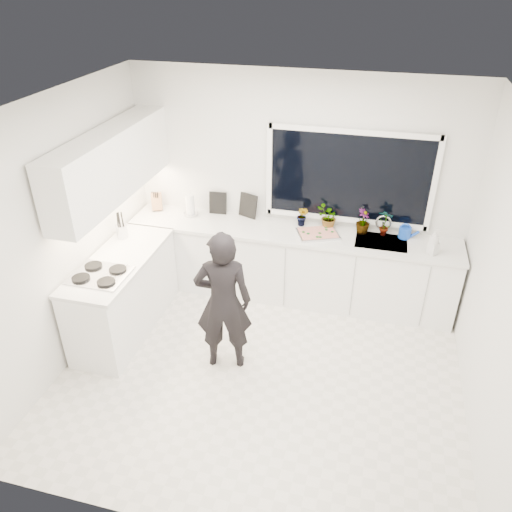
# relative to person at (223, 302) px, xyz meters

# --- Properties ---
(floor) EXTENTS (4.00, 3.50, 0.02)m
(floor) POSITION_rel_person_xyz_m (0.40, -0.07, -0.79)
(floor) COLOR beige
(floor) RESTS_ON ground
(wall_back) EXTENTS (4.00, 0.02, 2.70)m
(wall_back) POSITION_rel_person_xyz_m (0.40, 1.69, 0.57)
(wall_back) COLOR white
(wall_back) RESTS_ON ground
(wall_left) EXTENTS (0.02, 3.50, 2.70)m
(wall_left) POSITION_rel_person_xyz_m (-1.61, -0.07, 0.57)
(wall_left) COLOR white
(wall_left) RESTS_ON ground
(wall_right) EXTENTS (0.02, 3.50, 2.70)m
(wall_right) POSITION_rel_person_xyz_m (2.41, -0.07, 0.57)
(wall_right) COLOR white
(wall_right) RESTS_ON ground
(ceiling) EXTENTS (4.00, 3.50, 0.02)m
(ceiling) POSITION_rel_person_xyz_m (0.40, -0.07, 1.93)
(ceiling) COLOR white
(ceiling) RESTS_ON wall_back
(window) EXTENTS (1.80, 0.02, 1.00)m
(window) POSITION_rel_person_xyz_m (1.00, 1.66, 0.77)
(window) COLOR black
(window) RESTS_ON wall_back
(base_cabinets_back) EXTENTS (3.92, 0.58, 0.88)m
(base_cabinets_back) POSITION_rel_person_xyz_m (0.40, 1.38, -0.34)
(base_cabinets_back) COLOR white
(base_cabinets_back) RESTS_ON floor
(base_cabinets_left) EXTENTS (0.58, 1.60, 0.88)m
(base_cabinets_left) POSITION_rel_person_xyz_m (-1.27, 0.28, -0.34)
(base_cabinets_left) COLOR white
(base_cabinets_left) RESTS_ON floor
(countertop_back) EXTENTS (3.94, 0.62, 0.04)m
(countertop_back) POSITION_rel_person_xyz_m (0.40, 1.37, 0.12)
(countertop_back) COLOR silver
(countertop_back) RESTS_ON base_cabinets_back
(countertop_left) EXTENTS (0.62, 1.60, 0.04)m
(countertop_left) POSITION_rel_person_xyz_m (-1.27, 0.28, 0.12)
(countertop_left) COLOR silver
(countertop_left) RESTS_ON base_cabinets_left
(upper_cabinets) EXTENTS (0.34, 2.10, 0.70)m
(upper_cabinets) POSITION_rel_person_xyz_m (-1.39, 0.63, 1.07)
(upper_cabinets) COLOR white
(upper_cabinets) RESTS_ON wall_left
(sink) EXTENTS (0.58, 0.42, 0.14)m
(sink) POSITION_rel_person_xyz_m (1.45, 1.38, 0.09)
(sink) COLOR silver
(sink) RESTS_ON countertop_back
(faucet) EXTENTS (0.03, 0.03, 0.22)m
(faucet) POSITION_rel_person_xyz_m (1.45, 1.58, 0.25)
(faucet) COLOR silver
(faucet) RESTS_ON countertop_back
(stovetop) EXTENTS (0.56, 0.48, 0.03)m
(stovetop) POSITION_rel_person_xyz_m (-1.29, -0.07, 0.16)
(stovetop) COLOR black
(stovetop) RESTS_ON countertop_left
(person) EXTENTS (0.64, 0.50, 1.55)m
(person) POSITION_rel_person_xyz_m (0.00, 0.00, 0.00)
(person) COLOR black
(person) RESTS_ON floor
(pizza_tray) EXTENTS (0.56, 0.49, 0.03)m
(pizza_tray) POSITION_rel_person_xyz_m (0.73, 1.35, 0.16)
(pizza_tray) COLOR #B1B1B5
(pizza_tray) RESTS_ON countertop_back
(pizza) EXTENTS (0.50, 0.44, 0.01)m
(pizza) POSITION_rel_person_xyz_m (0.73, 1.35, 0.18)
(pizza) COLOR #AB3216
(pizza) RESTS_ON pizza_tray
(watering_can) EXTENTS (0.18, 0.18, 0.13)m
(watering_can) POSITION_rel_person_xyz_m (1.70, 1.54, 0.21)
(watering_can) COLOR blue
(watering_can) RESTS_ON countertop_back
(paper_towel_roll) EXTENTS (0.12, 0.12, 0.26)m
(paper_towel_roll) POSITION_rel_person_xyz_m (-0.89, 1.48, 0.27)
(paper_towel_roll) COLOR white
(paper_towel_roll) RESTS_ON countertop_back
(knife_block) EXTENTS (0.16, 0.14, 0.22)m
(knife_block) POSITION_rel_person_xyz_m (-1.37, 1.52, 0.25)
(knife_block) COLOR olive
(knife_block) RESTS_ON countertop_back
(utensil_crock) EXTENTS (0.17, 0.17, 0.16)m
(utensil_crock) POSITION_rel_person_xyz_m (-1.45, 0.73, 0.22)
(utensil_crock) COLOR #B5B4B9
(utensil_crock) RESTS_ON countertop_left
(picture_frame_large) EXTENTS (0.22, 0.04, 0.28)m
(picture_frame_large) POSITION_rel_person_xyz_m (-0.58, 1.62, 0.28)
(picture_frame_large) COLOR black
(picture_frame_large) RESTS_ON countertop_back
(picture_frame_small) EXTENTS (0.24, 0.11, 0.30)m
(picture_frame_small) POSITION_rel_person_xyz_m (-0.19, 1.62, 0.29)
(picture_frame_small) COLOR black
(picture_frame_small) RESTS_ON countertop_back
(herb_plants) EXTENTS (1.15, 0.34, 0.32)m
(herb_plants) POSITION_rel_person_xyz_m (0.99, 1.54, 0.29)
(herb_plants) COLOR #26662D
(herb_plants) RESTS_ON countertop_back
(soap_bottles) EXTENTS (0.14, 0.13, 0.30)m
(soap_bottles) POSITION_rel_person_xyz_m (1.99, 1.23, 0.28)
(soap_bottles) COLOR #D8BF66
(soap_bottles) RESTS_ON countertop_back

